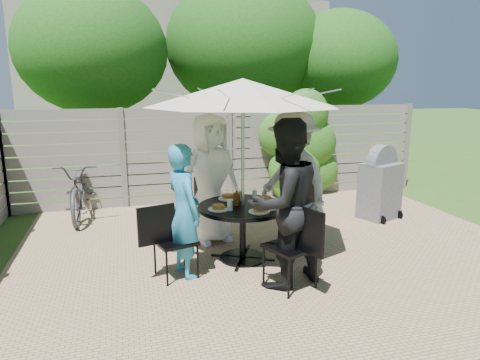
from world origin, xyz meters
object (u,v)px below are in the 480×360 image
object	(u,v)px
chair_front	(291,264)
glass_left	(230,205)
chair_right	(299,228)
person_left	(184,211)
person_front	(284,204)
person_back	(210,179)
chair_left	(175,256)
patio_table	(243,222)
person_right	(293,181)
glass_front	(261,203)
plate_left	(218,208)
bbq_grill	(380,185)
plate_front	(259,210)
plate_extra	(268,207)
plate_right	(265,199)
umbrella	(243,93)
chair_back	(207,222)
bicycle	(81,189)
glass_right	(255,195)
syrup_jug	(237,199)
plate_back	(228,197)
coffee_cup	(240,196)

from	to	relation	value
chair_front	glass_left	xyz separation A→B (m)	(-0.51, 0.74, 0.52)
chair_right	person_left	bearing A→B (deg)	-4.94
person_front	person_back	bearing A→B (deg)	-90.00
chair_left	patio_table	bearing A→B (deg)	2.10
person_front	person_right	world-z (taller)	person_right
patio_table	glass_front	bearing A→B (deg)	-49.95
plate_left	glass_front	size ratio (longest dim) A/B	1.86
person_left	bbq_grill	world-z (taller)	person_left
person_back	person_left	world-z (taller)	person_back
plate_front	plate_extra	distance (m)	0.19
patio_table	person_back	world-z (taller)	person_back
person_front	plate_right	bearing A→B (deg)	-113.45
plate_extra	glass_left	world-z (taller)	glass_left
patio_table	glass_front	size ratio (longest dim) A/B	10.24
plate_front	glass_left	size ratio (longest dim) A/B	1.86
umbrella	person_back	distance (m)	1.47
chair_back	plate_extra	distance (m)	1.38
umbrella	plate_front	distance (m)	1.43
chair_right	glass_front	bearing A→B (deg)	11.90
patio_table	person_back	xyz separation A→B (m)	(-0.26, 0.79, 0.42)
person_back	bicycle	bearing A→B (deg)	119.45
patio_table	chair_front	size ratio (longest dim) A/B	1.44
umbrella	glass_left	xyz separation A→B (m)	(-0.21, -0.18, -1.34)
person_right	plate_front	xyz separation A→B (m)	(-0.68, -0.60, -0.19)
glass_right	syrup_jug	xyz separation A→B (m)	(-0.29, -0.15, 0.01)
umbrella	syrup_jug	world-z (taller)	umbrella
plate_back	coffee_cup	bearing A→B (deg)	-36.42
chair_left	plate_extra	size ratio (longest dim) A/B	3.85
plate_right	bicycle	distance (m)	3.50
umbrella	bicycle	bearing A→B (deg)	130.47
person_left	plate_back	size ratio (longest dim) A/B	6.17
chair_back	bicycle	world-z (taller)	bicycle
patio_table	glass_front	world-z (taller)	glass_front
patio_table	glass_right	size ratio (longest dim) A/B	10.24
chair_back	glass_right	xyz separation A→B (m)	(0.51, -0.74, 0.56)
person_back	bbq_grill	bearing A→B (deg)	-12.26
plate_front	glass_left	distance (m)	0.37
person_left	bicycle	size ratio (longest dim) A/B	0.84
patio_table	glass_left	world-z (taller)	glass_left
glass_left	glass_front	distance (m)	0.40
coffee_cup	bicycle	world-z (taller)	bicycle
patio_table	chair_right	size ratio (longest dim) A/B	1.67
person_front	plate_back	bearing A→B (deg)	-90.00
plate_extra	coffee_cup	world-z (taller)	coffee_cup
plate_left	syrup_jug	distance (m)	0.31
plate_front	person_front	bearing A→B (deg)	-71.95
person_back	glass_front	world-z (taller)	person_back
chair_left	chair_front	world-z (taller)	chair_front
chair_left	person_front	distance (m)	1.44
umbrella	plate_back	bearing A→B (deg)	108.05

